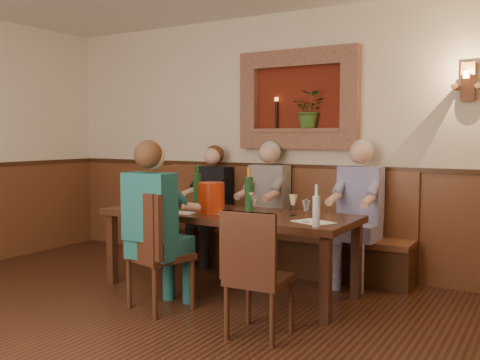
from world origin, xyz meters
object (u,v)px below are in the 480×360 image
(bench, at_px, (274,240))
(spittoon_bucket, at_px, (211,198))
(person_bench_right, at_px, (357,225))
(wine_bottle_green_a, at_px, (249,194))
(chair_near_right, at_px, (258,300))
(person_bench_left, at_px, (210,215))
(water_bottle, at_px, (316,210))
(wine_bottle_green_b, at_px, (197,189))
(person_bench_mid, at_px, (266,218))
(chair_near_left, at_px, (158,275))
(dining_table, at_px, (228,220))
(person_chair_front, at_px, (157,241))

(bench, bearing_deg, spittoon_bucket, -95.63)
(person_bench_right, bearing_deg, wine_bottle_green_a, -135.18)
(chair_near_right, distance_m, person_bench_left, 2.34)
(water_bottle, bearing_deg, wine_bottle_green_b, 160.97)
(chair_near_right, bearing_deg, bench, 110.13)
(person_bench_mid, height_order, person_bench_right, person_bench_right)
(person_bench_left, height_order, water_bottle, person_bench_left)
(chair_near_left, height_order, person_bench_mid, person_bench_mid)
(chair_near_right, xyz_separation_m, water_bottle, (0.22, 0.54, 0.61))
(spittoon_bucket, bearing_deg, bench, 84.37)
(person_bench_left, bearing_deg, water_bottle, -33.39)
(wine_bottle_green_a, xyz_separation_m, wine_bottle_green_b, (-0.66, 0.12, -0.00))
(dining_table, distance_m, spittoon_bucket, 0.27)
(bench, xyz_separation_m, person_chair_front, (-0.21, -1.72, 0.26))
(person_bench_mid, xyz_separation_m, water_bottle, (1.07, -1.18, 0.30))
(person_chair_front, xyz_separation_m, spittoon_bucket, (0.10, 0.65, 0.30))
(dining_table, height_order, wine_bottle_green_a, wine_bottle_green_a)
(bench, xyz_separation_m, spittoon_bucket, (-0.11, -1.07, 0.56))
(wine_bottle_green_a, bearing_deg, spittoon_bucket, -147.24)
(wine_bottle_green_a, bearing_deg, chair_near_right, -56.76)
(wine_bottle_green_a, distance_m, wine_bottle_green_b, 0.67)
(wine_bottle_green_a, height_order, water_bottle, wine_bottle_green_a)
(wine_bottle_green_a, bearing_deg, person_bench_mid, 106.77)
(chair_near_right, xyz_separation_m, wine_bottle_green_b, (-1.28, 1.05, 0.65))
(dining_table, distance_m, wine_bottle_green_a, 0.32)
(person_bench_mid, distance_m, water_bottle, 1.62)
(dining_table, xyz_separation_m, person_bench_mid, (-0.05, 0.84, -0.10))
(wine_bottle_green_b, bearing_deg, chair_near_left, -74.71)
(chair_near_right, xyz_separation_m, spittoon_bucket, (-0.91, 0.75, 0.62))
(chair_near_left, xyz_separation_m, spittoon_bucket, (0.11, 0.64, 0.60))
(chair_near_right, height_order, person_bench_left, person_bench_left)
(dining_table, bearing_deg, water_bottle, -18.28)
(dining_table, height_order, chair_near_right, chair_near_right)
(dining_table, relative_size, person_chair_front, 1.68)
(person_bench_right, xyz_separation_m, wine_bottle_green_b, (-1.44, -0.66, 0.34))
(person_bench_mid, relative_size, person_bench_right, 0.99)
(chair_near_right, bearing_deg, dining_table, 128.81)
(person_bench_right, xyz_separation_m, person_chair_front, (-1.18, -1.61, 0.00))
(chair_near_left, xyz_separation_m, wine_bottle_green_b, (-0.26, 0.94, 0.63))
(person_bench_mid, xyz_separation_m, person_bench_right, (1.01, -0.00, 0.01))
(bench, relative_size, chair_near_left, 2.98)
(person_bench_mid, bearing_deg, bench, 66.41)
(bench, xyz_separation_m, person_bench_right, (0.97, -0.11, 0.26))
(chair_near_left, xyz_separation_m, chair_near_right, (1.02, -0.11, -0.02))
(dining_table, relative_size, water_bottle, 7.24)
(person_bench_left, xyz_separation_m, wine_bottle_green_b, (0.29, -0.66, 0.37))
(water_bottle, bearing_deg, chair_near_right, -112.11)
(wine_bottle_green_a, bearing_deg, person_bench_left, 140.76)
(person_bench_right, bearing_deg, person_bench_left, 179.92)
(dining_table, bearing_deg, person_bench_left, 132.29)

